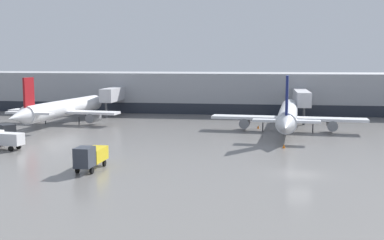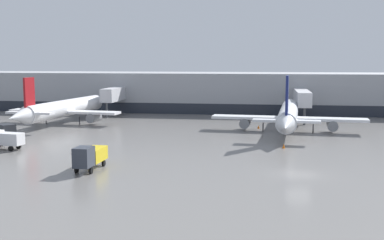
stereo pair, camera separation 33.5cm
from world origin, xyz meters
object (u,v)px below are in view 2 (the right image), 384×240
(parked_jet_0, at_px, (64,109))
(traffic_cone_2, at_px, (259,127))
(service_truck_0, at_px, (2,132))
(service_truck_1, at_px, (90,156))
(service_truck_2, at_px, (4,138))
(parked_jet_2, at_px, (288,115))
(traffic_cone_1, at_px, (284,146))

(parked_jet_0, bearing_deg, traffic_cone_2, -84.64)
(service_truck_0, height_order, service_truck_1, service_truck_0)
(service_truck_2, bearing_deg, service_truck_0, -48.82)
(parked_jet_2, bearing_deg, traffic_cone_1, 179.50)
(parked_jet_0, bearing_deg, parked_jet_2, -88.54)
(service_truck_0, distance_m, service_truck_1, 23.88)
(parked_jet_2, bearing_deg, parked_jet_0, 89.12)
(parked_jet_0, distance_m, service_truck_2, 26.03)
(service_truck_0, relative_size, service_truck_1, 0.94)
(parked_jet_2, relative_size, service_truck_2, 6.16)
(service_truck_0, xyz_separation_m, service_truck_1, (18.88, -14.62, -0.10))
(service_truck_0, bearing_deg, parked_jet_0, 124.70)
(parked_jet_0, relative_size, parked_jet_2, 1.00)
(traffic_cone_1, bearing_deg, service_truck_0, -177.53)
(parked_jet_0, bearing_deg, service_truck_2, -167.71)
(service_truck_0, relative_size, service_truck_2, 1.05)
(parked_jet_0, bearing_deg, service_truck_0, -174.63)
(service_truck_1, height_order, traffic_cone_1, service_truck_1)
(parked_jet_2, bearing_deg, service_truck_0, 116.82)
(service_truck_2, relative_size, traffic_cone_1, 9.30)
(parked_jet_2, distance_m, traffic_cone_2, 6.27)
(service_truck_0, height_order, traffic_cone_2, service_truck_0)
(traffic_cone_1, distance_m, traffic_cone_2, 19.04)
(parked_jet_2, xyz_separation_m, service_truck_2, (-38.83, -22.23, -1.27))
(service_truck_2, distance_m, traffic_cone_2, 42.21)
(traffic_cone_2, bearing_deg, service_truck_2, -143.40)
(service_truck_0, distance_m, traffic_cone_1, 40.65)
(parked_jet_2, xyz_separation_m, traffic_cone_2, (-4.95, 2.93, -2.50))
(parked_jet_0, height_order, service_truck_2, parked_jet_0)
(parked_jet_0, xyz_separation_m, parked_jet_2, (41.46, -3.64, -0.09))
(parked_jet_0, distance_m, service_truck_1, 40.27)
(traffic_cone_1, bearing_deg, parked_jet_2, 85.36)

